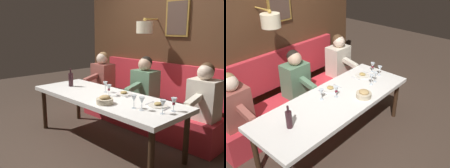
# 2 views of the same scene
# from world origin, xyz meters

# --- Properties ---
(ground_plane) EXTENTS (12.00, 12.00, 0.00)m
(ground_plane) POSITION_xyz_m (0.00, 0.00, 0.00)
(ground_plane) COLOR #423328
(dining_table) EXTENTS (0.90, 2.48, 0.74)m
(dining_table) POSITION_xyz_m (0.00, 0.00, 0.68)
(dining_table) COLOR white
(dining_table) RESTS_ON ground_plane
(banquette_bench) EXTENTS (0.52, 2.68, 0.45)m
(banquette_bench) POSITION_xyz_m (0.89, 0.00, 0.23)
(banquette_bench) COLOR red
(banquette_bench) RESTS_ON ground_plane
(back_wall_panel) EXTENTS (0.59, 3.88, 2.90)m
(back_wall_panel) POSITION_xyz_m (1.46, 0.00, 1.37)
(back_wall_panel) COLOR #51331E
(back_wall_panel) RESTS_ON ground_plane
(diner_nearest) EXTENTS (0.60, 0.40, 0.79)m
(diner_nearest) POSITION_xyz_m (0.88, -1.07, 0.82)
(diner_nearest) COLOR beige
(diner_nearest) RESTS_ON banquette_bench
(diner_near) EXTENTS (0.60, 0.40, 0.79)m
(diner_near) POSITION_xyz_m (0.88, -0.02, 0.82)
(diner_near) COLOR #567A5B
(diner_near) RESTS_ON banquette_bench
(diner_middle) EXTENTS (0.60, 0.40, 0.79)m
(diner_middle) POSITION_xyz_m (0.88, 1.04, 0.82)
(diner_middle) COLOR #934C42
(diner_middle) RESTS_ON banquette_bench
(place_setting_0) EXTENTS (0.24, 0.32, 0.05)m
(place_setting_0) POSITION_xyz_m (0.15, -0.84, 0.75)
(place_setting_0) COLOR silver
(place_setting_0) RESTS_ON dining_table
(place_setting_1) EXTENTS (0.24, 0.31, 0.05)m
(place_setting_1) POSITION_xyz_m (0.24, -0.15, 0.75)
(place_setting_1) COLOR white
(place_setting_1) RESTS_ON dining_table
(wine_glass_0) EXTENTS (0.07, 0.07, 0.16)m
(wine_glass_0) POSITION_xyz_m (0.04, -0.06, 0.86)
(wine_glass_0) COLOR silver
(wine_glass_0) RESTS_ON dining_table
(wine_glass_1) EXTENTS (0.07, 0.07, 0.16)m
(wine_glass_1) POSITION_xyz_m (0.12, -1.08, 0.86)
(wine_glass_1) COLOR silver
(wine_glass_1) RESTS_ON dining_table
(wine_glass_2) EXTENTS (0.07, 0.07, 0.16)m
(wine_glass_2) POSITION_xyz_m (-0.05, -1.04, 0.86)
(wine_glass_2) COLOR silver
(wine_glass_2) RESTS_ON dining_table
(wine_glass_3) EXTENTS (0.07, 0.07, 0.16)m
(wine_glass_3) POSITION_xyz_m (0.14, 0.14, 0.86)
(wine_glass_3) COLOR silver
(wine_glass_3) RESTS_ON dining_table
(wine_glass_4) EXTENTS (0.07, 0.07, 0.16)m
(wine_glass_4) POSITION_xyz_m (-0.13, -0.69, 0.86)
(wine_glass_4) COLOR silver
(wine_glass_4) RESTS_ON dining_table
(wine_glass_5) EXTENTS (0.07, 0.07, 0.16)m
(wine_glass_5) POSITION_xyz_m (-0.12, -0.80, 0.86)
(wine_glass_5) COLOR silver
(wine_glass_5) RESTS_ON dining_table
(wine_bottle) EXTENTS (0.08, 0.08, 0.30)m
(wine_bottle) POSITION_xyz_m (-0.01, 0.83, 0.86)
(wine_bottle) COLOR #33191E
(wine_bottle) RESTS_ON dining_table
(bread_bowl) EXTENTS (0.22, 0.22, 0.12)m
(bread_bowl) POSITION_xyz_m (-0.26, -0.31, 0.79)
(bread_bowl) COLOR beige
(bread_bowl) RESTS_ON dining_table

